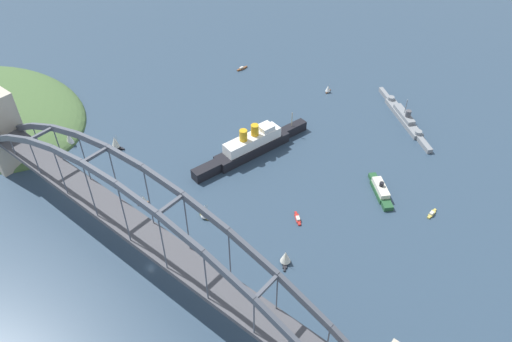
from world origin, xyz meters
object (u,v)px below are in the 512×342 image
harbor_arch_bridge (142,231)px  small_boat_2 (432,214)px  small_boat_1 (242,68)px  small_boat_5 (115,142)px  small_boat_3 (286,257)px  small_boat_8 (328,89)px  ocean_liner (252,145)px  small_boat_9 (205,211)px  small_boat_7 (298,219)px  naval_cruiser (404,117)px  harbor_ferry_steamer (380,190)px  small_boat_0 (69,139)px  small_boat_6 (144,199)px

harbor_arch_bridge → small_boat_2: 152.27m
small_boat_1 → small_boat_5: (4.15, -125.39, 3.99)m
small_boat_3 → small_boat_8: (-70.10, 144.51, -1.14)m
ocean_liner → small_boat_9: size_ratio=8.06×
small_boat_2 → small_boat_7: bearing=-137.6°
ocean_liner → small_boat_2: bearing=11.0°
ocean_liner → small_boat_3: (67.26, -55.08, -1.86)m
harbor_arch_bridge → naval_cruiser: size_ratio=4.93×
small_boat_2 → small_boat_9: bearing=-139.6°
harbor_arch_bridge → small_boat_1: harbor_arch_bridge is taller
small_boat_7 → small_boat_9: 49.42m
harbor_ferry_steamer → small_boat_2: (29.64, 2.92, -1.70)m
small_boat_0 → small_boat_5: size_ratio=1.01×
small_boat_8 → small_boat_2: bearing=-31.5°
small_boat_5 → small_boat_6: bearing=-22.7°
small_boat_2 → small_boat_6: bearing=-143.6°
harbor_ferry_steamer → small_boat_5: small_boat_5 is taller
small_boat_5 → small_boat_9: (84.66, -7.38, 0.00)m
harbor_ferry_steamer → small_boat_7: size_ratio=2.97×
small_boat_8 → small_boat_9: 148.39m
harbor_ferry_steamer → small_boat_5: bearing=-155.1°
harbor_arch_bridge → small_boat_6: bearing=142.9°
small_boat_9 → small_boat_1: bearing=123.8°
ocean_liner → small_boat_6: (-17.44, -71.81, -2.93)m
small_boat_2 → harbor_arch_bridge: bearing=-126.8°
small_boat_0 → small_boat_1: bearing=81.5°
small_boat_5 → small_boat_8: size_ratio=1.57×
small_boat_0 → small_boat_2: size_ratio=1.17×
small_boat_3 → small_boat_7: 30.20m
small_boat_3 → small_boat_9: (-51.32, -2.67, 0.59)m
naval_cruiser → small_boat_6: bearing=-114.1°
harbor_ferry_steamer → small_boat_5: 162.81m
small_boat_1 → small_boat_7: size_ratio=1.18×
naval_cruiser → small_boat_5: naval_cruiser is taller
ocean_liner → harbor_arch_bridge: bearing=-79.4°
naval_cruiser → small_boat_8: size_ratio=9.46×
naval_cruiser → small_boat_1: naval_cruiser is taller
harbor_arch_bridge → small_boat_0: bearing=163.8°
small_boat_1 → small_boat_0: bearing=-98.5°
small_boat_3 → small_boat_5: bearing=178.0°
naval_cruiser → small_boat_0: naval_cruiser is taller
small_boat_0 → small_boat_2: bearing=23.4°
small_boat_1 → small_boat_7: small_boat_1 is taller
small_boat_7 → small_boat_8: small_boat_8 is taller
small_boat_0 → small_boat_8: 180.51m
small_boat_0 → small_boat_6: bearing=-4.1°
ocean_liner → small_boat_9: (15.94, -57.76, -1.27)m
harbor_arch_bridge → naval_cruiser: (37.49, 191.30, -23.54)m
harbor_arch_bridge → small_boat_5: harbor_arch_bridge is taller
small_boat_6 → small_boat_1: bearing=110.7°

